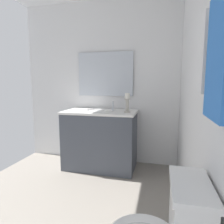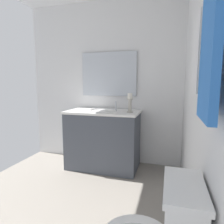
% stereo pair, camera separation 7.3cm
% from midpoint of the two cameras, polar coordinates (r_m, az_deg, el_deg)
% --- Properties ---
extents(floor, '(2.81, 2.44, 0.02)m').
position_cam_midpoint_polar(floor, '(2.23, -16.26, -25.74)').
color(floor, gray).
rests_on(floor, ground).
extents(wall_back, '(2.81, 0.04, 2.45)m').
position_cam_midpoint_polar(wall_back, '(1.61, 23.01, 7.66)').
color(wall_back, white).
rests_on(wall_back, ground).
extents(wall_left, '(0.04, 2.44, 2.45)m').
position_cam_midpoint_polar(wall_left, '(3.15, -4.16, 8.16)').
color(wall_left, white).
rests_on(wall_left, ground).
extents(vanity_cabinet, '(0.58, 1.04, 0.84)m').
position_cam_midpoint_polar(vanity_cabinet, '(2.92, -4.11, -7.84)').
color(vanity_cabinet, '#474C56').
rests_on(vanity_cabinet, ground).
extents(sink_basin, '(0.40, 0.40, 0.24)m').
position_cam_midpoint_polar(sink_basin, '(2.84, -4.17, -0.44)').
color(sink_basin, white).
rests_on(sink_basin, vanity_cabinet).
extents(mirror, '(0.02, 0.86, 0.66)m').
position_cam_midpoint_polar(mirror, '(3.08, -2.66, 10.81)').
color(mirror, silver).
extents(candle_holder_tall, '(0.09, 0.09, 0.26)m').
position_cam_midpoint_polar(candle_holder_tall, '(2.66, 3.61, 2.78)').
color(candle_holder_tall, '#B7B2A5').
rests_on(candle_holder_tall, vanity_cabinet).
extents(towel_bar, '(0.70, 0.02, 0.02)m').
position_cam_midpoint_polar(towel_bar, '(1.08, 25.80, 25.14)').
color(towel_bar, silver).
extents(towel_near_vanity, '(0.27, 0.03, 0.40)m').
position_cam_midpoint_polar(towel_near_vanity, '(1.21, 22.67, 14.64)').
color(towel_near_vanity, white).
rests_on(towel_near_vanity, towel_bar).
extents(towel_center, '(0.28, 0.03, 0.49)m').
position_cam_midpoint_polar(towel_center, '(0.86, 26.07, 14.33)').
color(towel_center, blue).
rests_on(towel_center, towel_bar).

